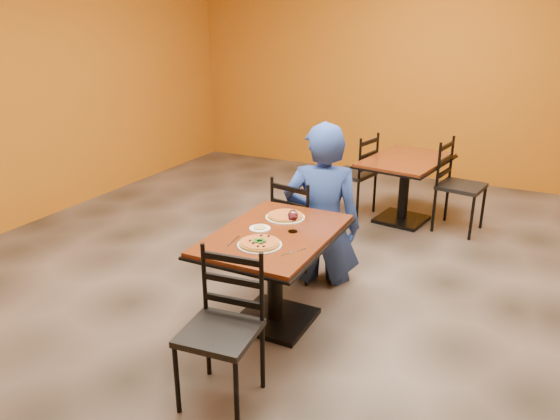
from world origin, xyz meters
The scene contains 18 objects.
floor centered at (0.00, 0.00, 0.00)m, with size 7.00×8.00×0.01m, color black.
wall_back centered at (0.00, 4.00, 1.50)m, with size 7.00×0.01×3.00m, color #A55F12.
table_main centered at (0.00, -0.50, 0.56)m, with size 0.83×1.23×0.75m.
table_second centered at (0.34, 2.09, 0.55)m, with size 0.97×1.28×0.75m.
chair_main_near centered at (0.11, -1.45, 0.47)m, with size 0.43×0.43×0.94m, color black, non-canonical shape.
chair_main_far centered at (-0.17, 0.36, 0.47)m, with size 0.42×0.42×0.93m, color black, non-canonical shape.
chair_second_left centered at (-0.28, 2.09, 0.49)m, with size 0.44×0.44×0.98m, color black, non-canonical shape.
chair_second_right centered at (0.96, 2.09, 0.50)m, with size 0.45×0.45×1.00m, color black, non-canonical shape.
diner centered at (0.04, 0.34, 0.72)m, with size 0.69×0.45×1.43m, color navy.
plate_main centered at (0.01, -0.76, 0.76)m, with size 0.31×0.31×0.01m, color white.
pizza_main centered at (0.01, -0.76, 0.77)m, with size 0.28×0.28×0.02m, color maroon.
plate_far centered at (-0.06, -0.20, 0.76)m, with size 0.31×0.31×0.01m, color white.
pizza_far centered at (-0.06, -0.20, 0.77)m, with size 0.28×0.28×0.02m, color orange.
side_plate centered at (-0.13, -0.49, 0.76)m, with size 0.16×0.16×0.01m, color white.
dip centered at (-0.13, -0.49, 0.76)m, with size 0.09×0.09×0.01m, color tan.
wine_glass centered at (0.11, -0.43, 0.84)m, with size 0.08×0.08×0.18m, color white, non-canonical shape.
fork centered at (-0.19, -0.78, 0.75)m, with size 0.01×0.19×0.00m, color silver.
knife centered at (0.27, -0.76, 0.75)m, with size 0.01×0.21×0.00m, color silver.
Camera 1 is at (1.62, -3.68, 2.23)m, focal length 33.83 mm.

